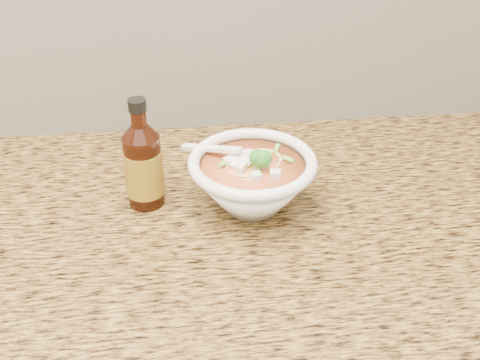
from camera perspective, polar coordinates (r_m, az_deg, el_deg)
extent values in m
cube|color=beige|center=(1.17, -19.49, 15.07)|extent=(4.00, 0.02, 0.50)
cube|color=olive|center=(1.02, -19.80, -5.26)|extent=(4.00, 0.68, 0.04)
cylinder|color=white|center=(0.99, 1.15, -2.28)|extent=(0.08, 0.08, 0.01)
torus|color=white|center=(0.95, 1.20, 1.68)|extent=(0.21, 0.21, 0.02)
torus|color=beige|center=(0.95, 0.28, 1.30)|extent=(0.07, 0.07, 0.00)
torus|color=beige|center=(0.97, 1.81, 1.75)|extent=(0.11, 0.11, 0.00)
torus|color=beige|center=(0.94, 0.32, 0.67)|extent=(0.12, 0.12, 0.00)
torus|color=beige|center=(0.97, 0.82, 1.59)|extent=(0.08, 0.08, 0.00)
torus|color=beige|center=(0.96, 1.41, 1.15)|extent=(0.07, 0.07, 0.00)
torus|color=beige|center=(0.94, 0.98, 0.33)|extent=(0.09, 0.09, 0.00)
torus|color=beige|center=(0.96, 0.20, 0.91)|extent=(0.08, 0.08, 0.00)
torus|color=beige|center=(0.96, 1.90, 0.79)|extent=(0.14, 0.14, 0.00)
torus|color=beige|center=(0.97, 0.90, 1.09)|extent=(0.10, 0.10, 0.00)
torus|color=beige|center=(0.95, 1.05, 0.30)|extent=(0.15, 0.15, 0.00)
cube|color=silver|center=(0.98, 0.75, 2.77)|extent=(0.02, 0.02, 0.02)
cube|color=silver|center=(0.94, 2.30, 1.30)|extent=(0.02, 0.02, 0.02)
cube|color=silver|center=(0.96, 3.62, 1.79)|extent=(0.02, 0.02, 0.01)
cube|color=silver|center=(0.94, 1.90, 1.04)|extent=(0.02, 0.02, 0.01)
cube|color=silver|center=(0.97, 0.16, 2.29)|extent=(0.02, 0.02, 0.01)
cube|color=silver|center=(0.93, -0.01, 0.83)|extent=(0.02, 0.02, 0.01)
cube|color=silver|center=(0.96, 2.18, 1.86)|extent=(0.02, 0.02, 0.02)
cube|color=silver|center=(0.95, 0.24, 1.47)|extent=(0.02, 0.02, 0.01)
cube|color=silver|center=(0.94, 0.01, 1.36)|extent=(0.02, 0.02, 0.02)
ellipsoid|color=#196014|center=(0.93, 1.62, 2.02)|extent=(0.04, 0.04, 0.03)
cylinder|color=#80CD4F|center=(0.94, 2.83, 1.05)|extent=(0.02, 0.01, 0.01)
cylinder|color=#80CD4F|center=(0.96, -0.71, 1.99)|extent=(0.02, 0.02, 0.01)
cylinder|color=#80CD4F|center=(0.97, 0.57, 2.34)|extent=(0.02, 0.02, 0.01)
cylinder|color=#80CD4F|center=(0.98, -1.93, 2.73)|extent=(0.02, 0.01, 0.01)
ellipsoid|color=white|center=(0.96, -0.04, 1.92)|extent=(0.05, 0.05, 0.02)
cube|color=white|center=(0.98, -2.78, 3.01)|extent=(0.10, 0.07, 0.03)
cylinder|color=#3F1608|center=(0.98, -9.10, 0.89)|extent=(0.08, 0.08, 0.12)
cylinder|color=#3F1608|center=(0.93, -9.61, 5.82)|extent=(0.03, 0.03, 0.03)
cylinder|color=black|center=(0.92, -9.74, 7.03)|extent=(0.04, 0.04, 0.02)
cylinder|color=red|center=(0.98, -9.09, 0.77)|extent=(0.08, 0.08, 0.08)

